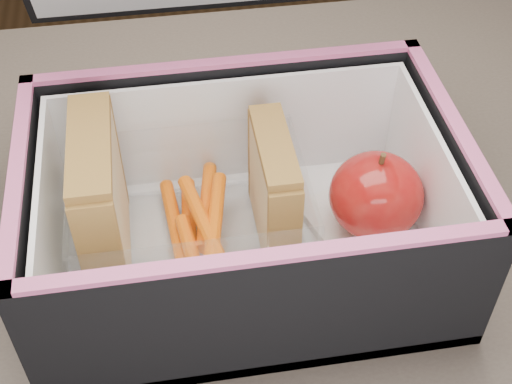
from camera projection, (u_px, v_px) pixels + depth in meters
kitchen_table at (261, 349)px, 0.61m from camera, size 1.20×0.80×0.75m
lunch_bag at (244, 196)px, 0.52m from camera, size 0.31×0.30×0.30m
plastic_tub at (191, 214)px, 0.53m from camera, size 0.17×0.12×0.07m
sandwich_left at (101, 201)px, 0.51m from camera, size 0.03×0.10×0.11m
sandwich_right at (274, 190)px, 0.53m from camera, size 0.02×0.09×0.10m
carrot_sticks at (197, 225)px, 0.54m from camera, size 0.05×0.15×0.03m
paper_napkin at (362, 222)px, 0.57m from camera, size 0.10×0.10×0.01m
red_apple at (376, 196)px, 0.54m from camera, size 0.07×0.07×0.08m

